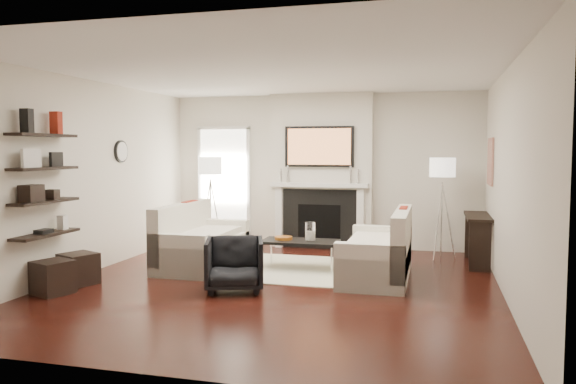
% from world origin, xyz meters
% --- Properties ---
extents(room_envelope, '(6.00, 6.00, 6.00)m').
position_xyz_m(room_envelope, '(0.00, 0.00, 1.35)').
color(room_envelope, black).
rests_on(room_envelope, ground).
extents(chimney_breast, '(1.80, 0.25, 2.70)m').
position_xyz_m(chimney_breast, '(0.00, 2.88, 1.35)').
color(chimney_breast, silver).
rests_on(chimney_breast, floor).
extents(fireplace_surround, '(1.30, 0.02, 1.04)m').
position_xyz_m(fireplace_surround, '(0.00, 2.74, 0.52)').
color(fireplace_surround, black).
rests_on(fireplace_surround, floor).
extents(firebox, '(0.75, 0.02, 0.65)m').
position_xyz_m(firebox, '(0.00, 2.73, 0.45)').
color(firebox, black).
rests_on(firebox, floor).
extents(mantel_pilaster_l, '(0.12, 0.08, 1.10)m').
position_xyz_m(mantel_pilaster_l, '(-0.72, 2.71, 0.55)').
color(mantel_pilaster_l, white).
rests_on(mantel_pilaster_l, floor).
extents(mantel_pilaster_r, '(0.12, 0.08, 1.10)m').
position_xyz_m(mantel_pilaster_r, '(0.72, 2.71, 0.55)').
color(mantel_pilaster_r, white).
rests_on(mantel_pilaster_r, floor).
extents(mantel_shelf, '(1.70, 0.18, 0.07)m').
position_xyz_m(mantel_shelf, '(0.00, 2.69, 1.12)').
color(mantel_shelf, white).
rests_on(mantel_shelf, chimney_breast).
extents(tv_body, '(1.20, 0.06, 0.70)m').
position_xyz_m(tv_body, '(0.00, 2.71, 1.78)').
color(tv_body, black).
rests_on(tv_body, chimney_breast).
extents(tv_screen, '(1.10, 0.00, 0.62)m').
position_xyz_m(tv_screen, '(0.00, 2.68, 1.78)').
color(tv_screen, '#BF723F').
rests_on(tv_screen, tv_body).
extents(candlestick_l_tall, '(0.04, 0.04, 0.30)m').
position_xyz_m(candlestick_l_tall, '(-0.55, 2.70, 1.30)').
color(candlestick_l_tall, silver).
rests_on(candlestick_l_tall, mantel_shelf).
extents(candlestick_l_short, '(0.04, 0.04, 0.24)m').
position_xyz_m(candlestick_l_short, '(-0.68, 2.70, 1.27)').
color(candlestick_l_short, silver).
rests_on(candlestick_l_short, mantel_shelf).
extents(candlestick_r_tall, '(0.04, 0.04, 0.30)m').
position_xyz_m(candlestick_r_tall, '(0.55, 2.70, 1.30)').
color(candlestick_r_tall, silver).
rests_on(candlestick_r_tall, mantel_shelf).
extents(candlestick_r_short, '(0.04, 0.04, 0.24)m').
position_xyz_m(candlestick_r_short, '(0.68, 2.70, 1.27)').
color(candlestick_r_short, silver).
rests_on(candlestick_r_short, mantel_shelf).
extents(hallway_panel, '(0.90, 0.02, 2.10)m').
position_xyz_m(hallway_panel, '(-1.85, 2.98, 1.05)').
color(hallway_panel, white).
rests_on(hallway_panel, floor).
extents(door_trim_l, '(0.06, 0.06, 2.16)m').
position_xyz_m(door_trim_l, '(-2.33, 2.96, 1.05)').
color(door_trim_l, white).
rests_on(door_trim_l, floor).
extents(door_trim_r, '(0.06, 0.06, 2.16)m').
position_xyz_m(door_trim_r, '(-1.37, 2.96, 1.05)').
color(door_trim_r, white).
rests_on(door_trim_r, floor).
extents(door_trim_top, '(1.02, 0.06, 0.06)m').
position_xyz_m(door_trim_top, '(-1.85, 2.96, 2.13)').
color(door_trim_top, white).
rests_on(door_trim_top, wall_back).
extents(rug, '(2.60, 2.00, 0.01)m').
position_xyz_m(rug, '(-0.08, 1.00, 0.01)').
color(rug, beige).
rests_on(rug, floor).
extents(loveseat_left_base, '(0.85, 1.80, 0.42)m').
position_xyz_m(loveseat_left_base, '(-1.38, 0.86, 0.21)').
color(loveseat_left_base, silver).
rests_on(loveseat_left_base, floor).
extents(loveseat_left_back, '(0.18, 1.80, 0.80)m').
position_xyz_m(loveseat_left_back, '(-1.71, 0.86, 0.53)').
color(loveseat_left_back, silver).
rests_on(loveseat_left_back, floor).
extents(loveseat_left_arm_n, '(0.85, 0.18, 0.60)m').
position_xyz_m(loveseat_left_arm_n, '(-1.38, 0.05, 0.30)').
color(loveseat_left_arm_n, silver).
rests_on(loveseat_left_arm_n, floor).
extents(loveseat_left_arm_s, '(0.85, 0.18, 0.60)m').
position_xyz_m(loveseat_left_arm_s, '(-1.38, 1.67, 0.30)').
color(loveseat_left_arm_s, silver).
rests_on(loveseat_left_arm_s, floor).
extents(loveseat_left_cushion, '(0.63, 1.44, 0.10)m').
position_xyz_m(loveseat_left_cushion, '(-1.33, 0.86, 0.47)').
color(loveseat_left_cushion, silver).
rests_on(loveseat_left_cushion, loveseat_left_base).
extents(pillow_left_orange, '(0.10, 0.42, 0.42)m').
position_xyz_m(pillow_left_orange, '(-1.71, 1.16, 0.73)').
color(pillow_left_orange, maroon).
rests_on(pillow_left_orange, loveseat_left_cushion).
extents(pillow_left_charcoal, '(0.10, 0.40, 0.40)m').
position_xyz_m(pillow_left_charcoal, '(-1.71, 0.56, 0.72)').
color(pillow_left_charcoal, black).
rests_on(pillow_left_charcoal, loveseat_left_cushion).
extents(loveseat_right_base, '(0.85, 1.80, 0.42)m').
position_xyz_m(loveseat_right_base, '(1.19, 0.73, 0.21)').
color(loveseat_right_base, silver).
rests_on(loveseat_right_base, floor).
extents(loveseat_right_back, '(0.18, 1.80, 0.80)m').
position_xyz_m(loveseat_right_back, '(1.53, 0.73, 0.53)').
color(loveseat_right_back, silver).
rests_on(loveseat_right_back, floor).
extents(loveseat_right_arm_n, '(0.85, 0.18, 0.60)m').
position_xyz_m(loveseat_right_arm_n, '(1.19, -0.08, 0.30)').
color(loveseat_right_arm_n, silver).
rests_on(loveseat_right_arm_n, floor).
extents(loveseat_right_arm_s, '(0.85, 0.18, 0.60)m').
position_xyz_m(loveseat_right_arm_s, '(1.19, 1.54, 0.30)').
color(loveseat_right_arm_s, silver).
rests_on(loveseat_right_arm_s, floor).
extents(loveseat_right_cushion, '(0.63, 1.44, 0.10)m').
position_xyz_m(loveseat_right_cushion, '(1.14, 0.73, 0.47)').
color(loveseat_right_cushion, silver).
rests_on(loveseat_right_cushion, loveseat_right_base).
extents(pillow_right_orange, '(0.10, 0.42, 0.42)m').
position_xyz_m(pillow_right_orange, '(1.53, 1.03, 0.73)').
color(pillow_right_orange, maroon).
rests_on(pillow_right_orange, loveseat_right_cushion).
extents(pillow_right_charcoal, '(0.10, 0.40, 0.40)m').
position_xyz_m(pillow_right_charcoal, '(1.53, 0.43, 0.72)').
color(pillow_right_charcoal, black).
rests_on(pillow_right_charcoal, loveseat_right_cushion).
extents(coffee_table, '(1.10, 0.55, 0.04)m').
position_xyz_m(coffee_table, '(0.07, 1.02, 0.40)').
color(coffee_table, black).
rests_on(coffee_table, floor).
extents(coffee_leg_nw, '(0.02, 0.02, 0.38)m').
position_xyz_m(coffee_leg_nw, '(-0.43, 0.80, 0.19)').
color(coffee_leg_nw, silver).
rests_on(coffee_leg_nw, floor).
extents(coffee_leg_ne, '(0.02, 0.02, 0.38)m').
position_xyz_m(coffee_leg_ne, '(0.57, 0.80, 0.19)').
color(coffee_leg_ne, silver).
rests_on(coffee_leg_ne, floor).
extents(coffee_leg_sw, '(0.02, 0.02, 0.38)m').
position_xyz_m(coffee_leg_sw, '(-0.43, 1.24, 0.19)').
color(coffee_leg_sw, silver).
rests_on(coffee_leg_sw, floor).
extents(coffee_leg_se, '(0.02, 0.02, 0.38)m').
position_xyz_m(coffee_leg_se, '(0.57, 1.24, 0.19)').
color(coffee_leg_se, silver).
rests_on(coffee_leg_se, floor).
extents(hurricane_glass, '(0.15, 0.15, 0.26)m').
position_xyz_m(hurricane_glass, '(0.22, 1.02, 0.56)').
color(hurricane_glass, white).
rests_on(hurricane_glass, coffee_table).
extents(hurricane_candle, '(0.09, 0.09, 0.14)m').
position_xyz_m(hurricane_candle, '(0.22, 1.02, 0.49)').
color(hurricane_candle, white).
rests_on(hurricane_candle, coffee_table).
extents(copper_bowl, '(0.26, 0.26, 0.04)m').
position_xyz_m(copper_bowl, '(-0.18, 1.02, 0.45)').
color(copper_bowl, orange).
rests_on(copper_bowl, coffee_table).
extents(armchair, '(0.86, 0.83, 0.71)m').
position_xyz_m(armchair, '(-0.42, -0.37, 0.36)').
color(armchair, black).
rests_on(armchair, floor).
extents(lamp_left_post, '(0.02, 0.02, 1.20)m').
position_xyz_m(lamp_left_post, '(-1.85, 2.31, 0.60)').
color(lamp_left_post, silver).
rests_on(lamp_left_post, floor).
extents(lamp_left_shade, '(0.40, 0.40, 0.30)m').
position_xyz_m(lamp_left_shade, '(-1.85, 2.31, 1.45)').
color(lamp_left_shade, white).
rests_on(lamp_left_shade, lamp_left_post).
extents(lamp_left_leg_a, '(0.25, 0.02, 1.23)m').
position_xyz_m(lamp_left_leg_a, '(-1.74, 2.31, 0.60)').
color(lamp_left_leg_a, silver).
rests_on(lamp_left_leg_a, floor).
extents(lamp_left_leg_b, '(0.14, 0.22, 1.23)m').
position_xyz_m(lamp_left_leg_b, '(-1.91, 2.40, 0.60)').
color(lamp_left_leg_b, silver).
rests_on(lamp_left_leg_b, floor).
extents(lamp_left_leg_c, '(0.14, 0.22, 1.23)m').
position_xyz_m(lamp_left_leg_c, '(-1.91, 2.21, 0.60)').
color(lamp_left_leg_c, silver).
rests_on(lamp_left_leg_c, floor).
extents(lamp_right_post, '(0.02, 0.02, 1.20)m').
position_xyz_m(lamp_right_post, '(2.05, 2.39, 0.60)').
color(lamp_right_post, silver).
rests_on(lamp_right_post, floor).
extents(lamp_right_shade, '(0.40, 0.40, 0.30)m').
position_xyz_m(lamp_right_shade, '(2.05, 2.39, 1.45)').
color(lamp_right_shade, white).
rests_on(lamp_right_shade, lamp_right_post).
extents(lamp_right_leg_a, '(0.25, 0.02, 1.23)m').
position_xyz_m(lamp_right_leg_a, '(2.16, 2.39, 0.60)').
color(lamp_right_leg_a, silver).
rests_on(lamp_right_leg_a, floor).
extents(lamp_right_leg_b, '(0.14, 0.22, 1.23)m').
position_xyz_m(lamp_right_leg_b, '(2.00, 2.49, 0.60)').
color(lamp_right_leg_b, silver).
rests_on(lamp_right_leg_b, floor).
extents(lamp_right_leg_c, '(0.14, 0.22, 1.23)m').
position_xyz_m(lamp_right_leg_c, '(1.99, 2.30, 0.60)').
color(lamp_right_leg_c, silver).
rests_on(lamp_right_leg_c, floor).
extents(console_top, '(0.35, 1.20, 0.04)m').
position_xyz_m(console_top, '(2.57, 2.02, 0.73)').
color(console_top, black).
rests_on(console_top, floor).
extents(console_leg_n, '(0.30, 0.04, 0.71)m').
position_xyz_m(console_leg_n, '(2.57, 1.47, 0.35)').
color(console_leg_n, black).
rests_on(console_leg_n, floor).
extents(console_leg_s, '(0.30, 0.04, 0.71)m').
position_xyz_m(console_leg_s, '(2.57, 2.57, 0.35)').
color(console_leg_s, black).
rests_on(console_leg_s, floor).
extents(wall_art, '(0.03, 0.70, 0.70)m').
position_xyz_m(wall_art, '(2.73, 2.05, 1.55)').
color(wall_art, '#B17058').
rests_on(wall_art, wall_right).
extents(shelf_bottom, '(0.25, 1.00, 0.03)m').
position_xyz_m(shelf_bottom, '(-2.62, -1.00, 0.70)').
color(shelf_bottom, black).
rests_on(shelf_bottom, wall_left).
extents(shelf_lower, '(0.25, 1.00, 0.04)m').
position_xyz_m(shelf_lower, '(-2.62, -1.00, 1.10)').
color(shelf_lower, black).
rests_on(shelf_lower, wall_left).
extents(shelf_upper, '(0.25, 1.00, 0.04)m').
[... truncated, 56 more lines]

